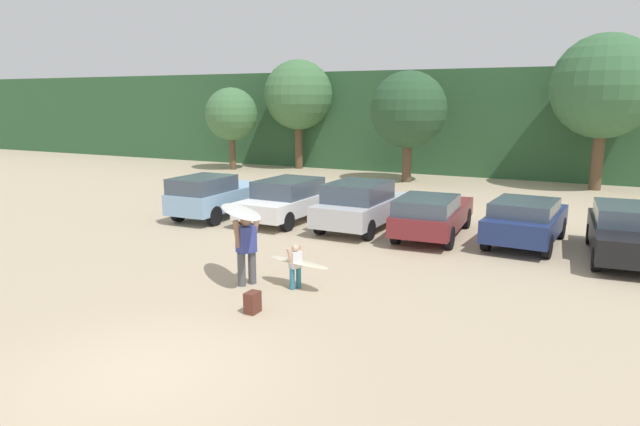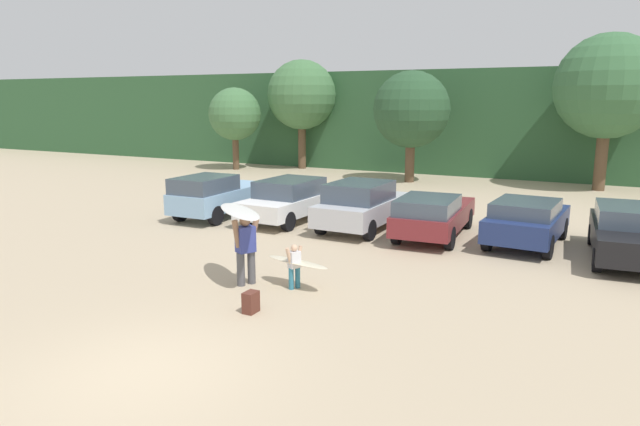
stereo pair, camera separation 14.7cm
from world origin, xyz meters
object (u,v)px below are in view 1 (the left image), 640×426
at_px(parked_car_white, 289,199).
at_px(parked_car_silver, 361,204).
at_px(parked_car_black, 625,231).
at_px(parked_car_sky_blue, 215,195).
at_px(surfboard_white, 240,211).
at_px(parked_car_maroon, 432,214).
at_px(backpack_dropped, 253,302).
at_px(parked_car_navy, 526,220).
at_px(person_adult, 246,246).
at_px(surfboard_cream, 298,262).
at_px(person_child, 295,264).

bearing_deg(parked_car_white, parked_car_silver, -90.98).
bearing_deg(parked_car_black, parked_car_white, 84.21).
bearing_deg(parked_car_sky_blue, surfboard_white, -140.23).
height_order(parked_car_silver, parked_car_maroon, parked_car_silver).
bearing_deg(backpack_dropped, parked_car_navy, 63.04).
distance_m(parked_car_maroon, surfboard_white, 7.39).
bearing_deg(parked_car_navy, person_adult, 145.69).
xyz_separation_m(parked_car_maroon, surfboard_cream, (-1.42, -6.33, -0.14)).
distance_m(parked_car_white, person_child, 7.72).
distance_m(parked_car_black, surfboard_cream, 9.31).
bearing_deg(backpack_dropped, parked_car_sky_blue, 131.04).
relative_size(parked_car_sky_blue, surfboard_cream, 2.40).
distance_m(parked_car_maroon, person_child, 6.59).
bearing_deg(parked_car_black, person_child, 128.13).
xyz_separation_m(parked_car_white, surfboard_cream, (3.98, -6.53, -0.18)).
bearing_deg(surfboard_white, parked_car_sky_blue, -10.58).
bearing_deg(parked_car_navy, backpack_dropped, 156.62).
height_order(person_child, backpack_dropped, person_child).
bearing_deg(person_child, surfboard_cream, -80.53).
xyz_separation_m(parked_car_maroon, person_child, (-1.45, -6.42, -0.16)).
bearing_deg(surfboard_cream, parked_car_maroon, -90.48).
height_order(parked_car_navy, parked_car_black, parked_car_black).
height_order(parked_car_white, parked_car_silver, parked_car_silver).
bearing_deg(parked_car_maroon, parked_car_silver, 85.44).
distance_m(parked_car_maroon, backpack_dropped, 8.33).
bearing_deg(parked_car_black, parked_car_sky_blue, 87.74).
relative_size(parked_car_white, surfboard_cream, 2.51).
xyz_separation_m(person_child, surfboard_cream, (0.03, 0.09, 0.02)).
xyz_separation_m(parked_car_navy, person_adult, (-5.45, -7.00, 0.18)).
bearing_deg(parked_car_navy, person_child, 151.22).
bearing_deg(parked_car_sky_blue, person_adult, -139.34).
relative_size(person_adult, backpack_dropped, 3.76).
xyz_separation_m(parked_car_maroon, parked_car_black, (5.49, -0.09, 0.02)).
xyz_separation_m(parked_car_sky_blue, person_adult, (5.50, -6.13, 0.10)).
height_order(surfboard_cream, backpack_dropped, surfboard_cream).
distance_m(parked_car_navy, backpack_dropped, 9.54).
height_order(parked_car_sky_blue, surfboard_cream, parked_car_sky_blue).
bearing_deg(parked_car_maroon, backpack_dropped, 166.29).
height_order(surfboard_white, surfboard_cream, surfboard_white).
relative_size(parked_car_silver, parked_car_maroon, 0.91).
distance_m(parked_car_maroon, surfboard_cream, 6.49).
xyz_separation_m(parked_car_silver, backpack_dropped, (1.00, -8.23, -0.63)).
relative_size(parked_car_sky_blue, parked_car_navy, 1.07).
xyz_separation_m(parked_car_black, surfboard_white, (-8.20, -6.70, 1.02)).
bearing_deg(parked_car_navy, parked_car_black, -94.99).
relative_size(parked_car_silver, surfboard_cream, 2.35).
bearing_deg(person_child, backpack_dropped, 114.66).
distance_m(parked_car_sky_blue, surfboard_cream, 8.85).
height_order(parked_car_white, person_adult, person_adult).
height_order(parked_car_sky_blue, parked_car_maroon, parked_car_sky_blue).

